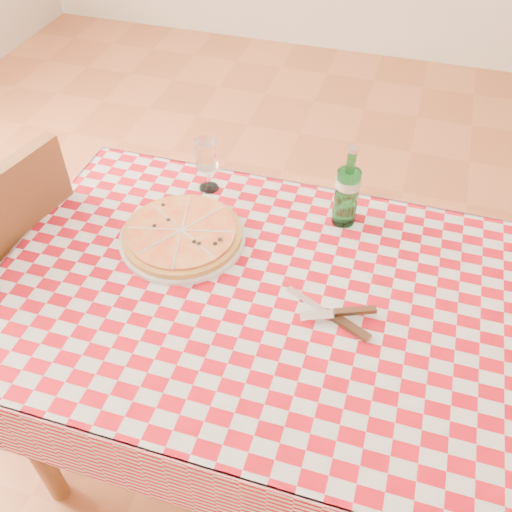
{
  "coord_description": "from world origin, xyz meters",
  "views": [
    {
      "loc": [
        0.27,
        -0.88,
        1.79
      ],
      "look_at": [
        -0.02,
        0.06,
        0.82
      ],
      "focal_mm": 40.0,
      "sensor_mm": 36.0,
      "label": 1
    }
  ],
  "objects_px": {
    "water_bottle": "(348,186)",
    "wine_glass": "(207,165)",
    "chair_far": "(8,276)",
    "pizza_plate": "(182,234)",
    "dining_table": "(257,318)"
  },
  "relations": [
    {
      "from": "water_bottle",
      "to": "wine_glass",
      "type": "height_order",
      "value": "water_bottle"
    },
    {
      "from": "chair_far",
      "to": "pizza_plate",
      "type": "bearing_deg",
      "value": -158.66
    },
    {
      "from": "chair_far",
      "to": "pizza_plate",
      "type": "xyz_separation_m",
      "value": [
        0.54,
        0.1,
        0.23
      ]
    },
    {
      "from": "chair_far",
      "to": "wine_glass",
      "type": "xyz_separation_m",
      "value": [
        0.53,
        0.32,
        0.29
      ]
    },
    {
      "from": "chair_far",
      "to": "pizza_plate",
      "type": "height_order",
      "value": "chair_far"
    },
    {
      "from": "dining_table",
      "to": "pizza_plate",
      "type": "distance_m",
      "value": 0.3
    },
    {
      "from": "wine_glass",
      "to": "chair_far",
      "type": "bearing_deg",
      "value": -148.61
    },
    {
      "from": "dining_table",
      "to": "water_bottle",
      "type": "distance_m",
      "value": 0.41
    },
    {
      "from": "dining_table",
      "to": "chair_far",
      "type": "relative_size",
      "value": 1.26
    },
    {
      "from": "chair_far",
      "to": "water_bottle",
      "type": "xyz_separation_m",
      "value": [
        0.93,
        0.3,
        0.33
      ]
    },
    {
      "from": "pizza_plate",
      "to": "water_bottle",
      "type": "relative_size",
      "value": 1.4
    },
    {
      "from": "pizza_plate",
      "to": "wine_glass",
      "type": "xyz_separation_m",
      "value": [
        -0.01,
        0.23,
        0.06
      ]
    },
    {
      "from": "dining_table",
      "to": "chair_far",
      "type": "xyz_separation_m",
      "value": [
        -0.78,
        0.02,
        -0.11
      ]
    },
    {
      "from": "water_bottle",
      "to": "dining_table",
      "type": "bearing_deg",
      "value": -115.2
    },
    {
      "from": "wine_glass",
      "to": "pizza_plate",
      "type": "bearing_deg",
      "value": -87.25
    }
  ]
}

